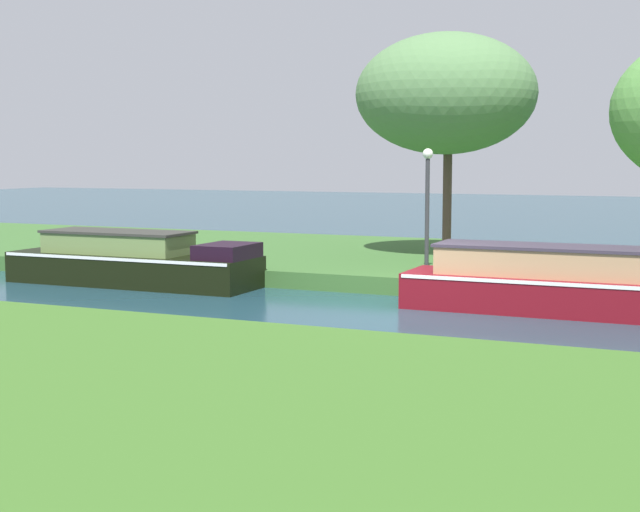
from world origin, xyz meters
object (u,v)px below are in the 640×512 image
object	(u,v)px
maroon_barge	(548,283)
black_narrowboat	(134,262)
willow_tree_left	(445,94)
lamp_post	(427,194)
mooring_post_near	(569,270)

from	to	relation	value
maroon_barge	black_narrowboat	bearing A→B (deg)	180.00
maroon_barge	willow_tree_left	size ratio (longest dim) A/B	0.95
willow_tree_left	lamp_post	size ratio (longest dim) A/B	2.08
maroon_barge	willow_tree_left	xyz separation A→B (m)	(-3.73, 5.62, 4.13)
willow_tree_left	lamp_post	xyz separation A→B (m)	(0.58, -3.45, -2.52)
black_narrowboat	mooring_post_near	xyz separation A→B (m)	(9.94, 1.52, 0.12)
willow_tree_left	lamp_post	distance (m)	4.31
maroon_barge	black_narrowboat	world-z (taller)	maroon_barge
maroon_barge	black_narrowboat	distance (m)	9.77
maroon_barge	willow_tree_left	bearing A→B (deg)	123.56
willow_tree_left	mooring_post_near	bearing A→B (deg)	-46.47
lamp_post	maroon_barge	bearing A→B (deg)	-34.64
mooring_post_near	willow_tree_left	bearing A→B (deg)	133.53
maroon_barge	willow_tree_left	distance (m)	7.91
black_narrowboat	willow_tree_left	xyz separation A→B (m)	(6.04, 5.62, 4.16)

